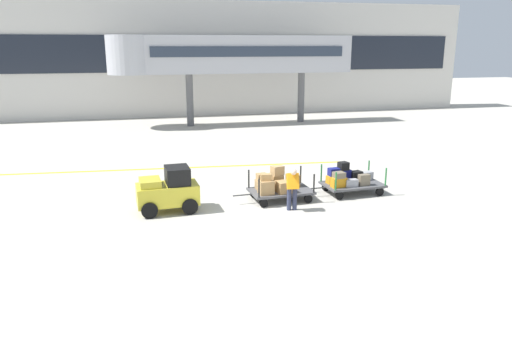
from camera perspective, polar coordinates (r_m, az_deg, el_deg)
The scene contains 8 objects.
ground_plane at distance 16.17m, azimuth 1.10°, elevation -6.15°, with size 120.00×120.00×0.00m, color #B2ADA0.
apron_lead_line at distance 23.28m, azimuth -11.79°, elevation 0.02°, with size 18.69×0.20×0.01m, color yellow.
terminal_building at distance 40.81m, azimuth -8.38°, elevation 12.69°, with size 48.41×2.51×9.04m.
jet_bridge at distance 35.15m, azimuth -3.88°, elevation 13.23°, with size 17.20×3.00×6.30m.
baggage_tug at distance 17.14m, azimuth -10.27°, elevation -2.52°, with size 2.16×1.34×1.58m.
baggage_cart_lead at distance 18.10m, azimuth 2.54°, elevation -1.96°, with size 3.04×1.54×1.26m.
baggage_cart_middle at distance 19.32m, azimuth 10.89°, elevation -1.25°, with size 3.04×1.54×1.19m.
baggage_handler at distance 16.94m, azimuth 4.32°, elevation -2.13°, with size 0.45×0.47×1.56m.
Camera 1 is at (-3.86, -14.63, 5.70)m, focal length 34.00 mm.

